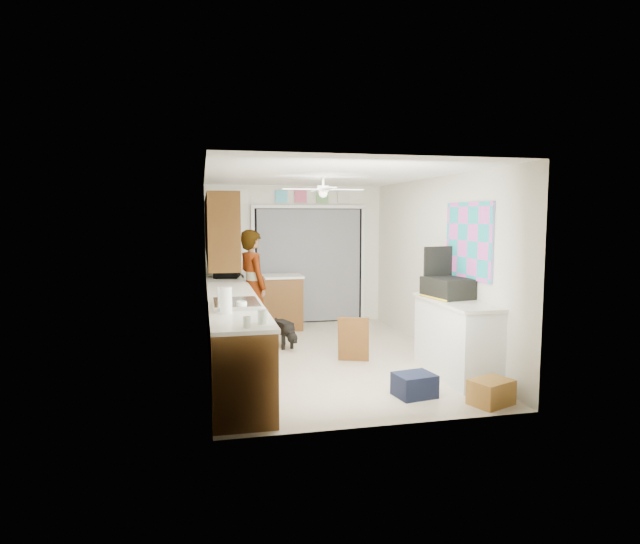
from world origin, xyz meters
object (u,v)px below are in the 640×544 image
cup (242,305)px  suitcase (447,288)px  paper_towel_roll (226,300)px  microwave (227,267)px  man (253,286)px  cardboard_box (491,392)px  dog (283,333)px  navy_crate (414,385)px

cup → suitcase: (2.57, 0.29, 0.08)m
paper_towel_roll → microwave: bearing=87.1°
microwave → man: man is taller
man → paper_towel_roll: bearing=148.2°
suitcase → man: 3.09m
cup → suitcase: size_ratio=0.20×
cardboard_box → dog: (-1.75, 2.88, 0.09)m
paper_towel_roll → suitcase: bearing=10.4°
microwave → man: bearing=-146.2°
paper_towel_roll → navy_crate: bearing=-8.5°
navy_crate → dog: (-1.07, 2.47, 0.10)m
cup → cardboard_box: (2.50, -0.92, -0.86)m
microwave → man: 0.84m
cup → navy_crate: cup is taller
paper_towel_roll → suitcase: size_ratio=0.48×
suitcase → man: (-2.22, 2.15, -0.19)m
cup → dog: (0.75, 1.96, -0.76)m
cardboard_box → dog: size_ratio=0.74×
dog → cardboard_box: bearing=-74.9°
cup → microwave: bearing=90.1°
suitcase → dog: (-1.82, 1.67, -0.84)m
microwave → dog: 1.67m
paper_towel_roll → navy_crate: 2.23m
dog → paper_towel_roll: bearing=-129.2°
man → navy_crate: bearing=-174.1°
microwave → cardboard_box: size_ratio=1.41×
paper_towel_roll → dog: size_ratio=0.50×
paper_towel_roll → man: man is taller
cup → paper_towel_roll: (-0.18, -0.22, 0.09)m
suitcase → dog: 2.61m
navy_crate → paper_towel_roll: bearing=171.5°
navy_crate → cardboard_box: bearing=-30.8°
suitcase → navy_crate: suitcase is taller
man → cup: bearing=151.3°
suitcase → cup: bearing=175.9°
cup → navy_crate: (1.82, -0.52, -0.86)m
cup → paper_towel_roll: bearing=-129.0°
dog → man: bearing=114.1°
suitcase → cardboard_box: size_ratio=1.39×
paper_towel_roll → man: size_ratio=0.16×
cardboard_box → man: man is taller
paper_towel_roll → cardboard_box: 2.93m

